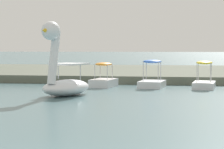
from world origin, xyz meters
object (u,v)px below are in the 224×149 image
(swan_boat, at_px, (63,77))
(pedal_boat_blue, at_px, (152,80))
(pedal_boat_yellow, at_px, (204,81))
(pedal_boat_orange, at_px, (104,80))

(swan_boat, xyz_separation_m, pedal_boat_blue, (3.80, 5.36, -0.49))
(swan_boat, height_order, pedal_boat_yellow, swan_boat)
(pedal_boat_orange, xyz_separation_m, pedal_boat_yellow, (5.77, -0.15, -0.01))
(pedal_boat_blue, xyz_separation_m, pedal_boat_yellow, (2.94, -0.13, -0.02))
(swan_boat, relative_size, pedal_boat_orange, 1.58)
(swan_boat, distance_m, pedal_boat_orange, 5.49)
(swan_boat, relative_size, pedal_boat_yellow, 1.48)
(swan_boat, xyz_separation_m, pedal_boat_yellow, (6.74, 5.23, -0.51))
(pedal_boat_orange, bearing_deg, pedal_boat_yellow, -1.50)
(swan_boat, bearing_deg, pedal_boat_blue, 54.66)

